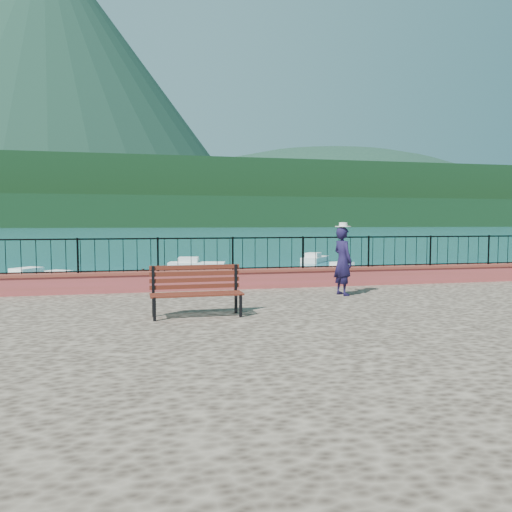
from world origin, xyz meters
name	(u,v)px	position (x,y,z in m)	size (l,w,h in m)	color
ground	(274,361)	(0.00, 0.00, 0.00)	(2000.00, 2000.00, 0.00)	#19596B
promenade	(412,452)	(0.00, -6.00, 0.60)	(30.00, 20.00, 1.20)	#332821
parapet	(243,279)	(0.00, 3.70, 1.49)	(28.00, 0.46, 0.58)	#A83C44
railing	(243,254)	(0.00, 3.70, 2.25)	(27.00, 0.05, 0.95)	black
dock	(164,289)	(-2.00, 12.00, 0.15)	(2.00, 16.00, 0.30)	#2D231C
far_forest	(146,212)	(0.00, 300.00, 9.00)	(900.00, 60.00, 18.00)	black
foothills	(145,196)	(0.00, 360.00, 22.00)	(900.00, 120.00, 44.00)	black
volcano	(48,79)	(-120.00, 700.00, 190.00)	(560.00, 560.00, 380.00)	#142D23
companion_hill	(330,225)	(220.00, 560.00, 0.00)	(448.00, 384.00, 180.00)	#142D23
park_bench	(197,302)	(-1.83, -0.45, 1.52)	(1.95, 0.66, 1.08)	black
person	(343,261)	(2.41, 1.77, 2.14)	(0.68, 0.45, 1.88)	#161032
hat	(343,225)	(2.41, 1.77, 3.14)	(0.44, 0.44, 0.12)	white
boat_0	(4,292)	(-8.42, 10.79, 0.40)	(3.76, 1.30, 0.80)	silver
boat_1	(219,277)	(0.83, 13.96, 0.40)	(4.29, 1.30, 0.80)	silver
boat_2	(348,268)	(9.37, 17.49, 0.40)	(3.25, 1.30, 0.80)	silver
boat_3	(36,274)	(-8.59, 18.03, 0.40)	(4.17, 1.30, 0.80)	white
boat_4	(197,262)	(0.75, 23.51, 0.40)	(3.87, 1.30, 0.80)	white
boat_5	(315,257)	(10.57, 26.76, 0.40)	(3.36, 1.30, 0.80)	silver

